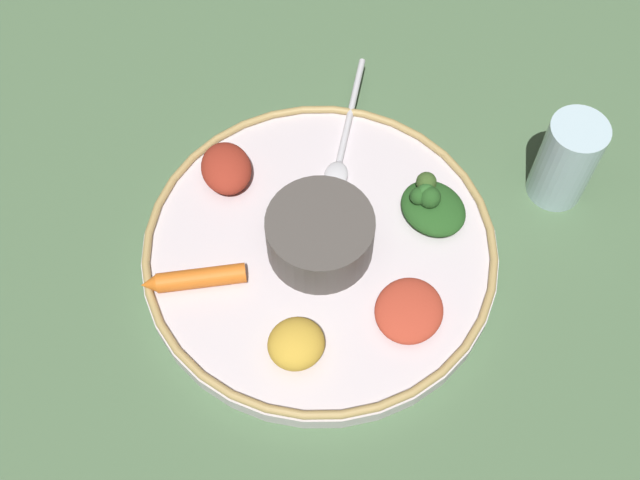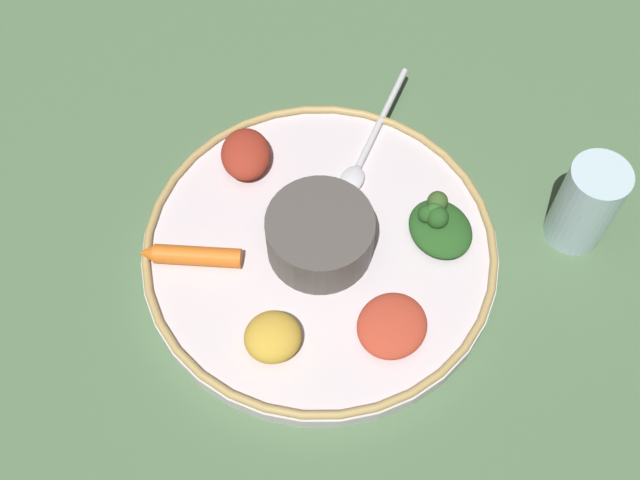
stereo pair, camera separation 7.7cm
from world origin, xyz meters
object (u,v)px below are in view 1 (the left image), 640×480
Objects in this scene: center_bowl at (320,234)px; carrot_near_spoon at (195,279)px; drinking_glass at (564,164)px; spoon at (344,143)px; greens_pile at (431,204)px.

carrot_near_spoon is at bearing 45.54° from center_bowl.
spoon is at bearing 16.54° from drinking_glass.
center_bowl is 0.12m from greens_pile.
center_bowl is at bearing -134.46° from carrot_near_spoon.
spoon is at bearing -17.14° from greens_pile.
center_bowl is at bearing 47.36° from greens_pile.
spoon is 2.01× the size of greens_pile.
greens_pile is at bearing 162.86° from spoon.
drinking_glass reaches higher than spoon.
carrot_near_spoon is (0.09, 0.09, -0.02)m from center_bowl.
greens_pile is 0.14m from drinking_glass.
greens_pile is 0.83× the size of drinking_glass.
spoon is 0.22m from drinking_glass.
center_bowl reaches higher than carrot_near_spoon.
carrot_near_spoon is at bearing 76.03° from spoon.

